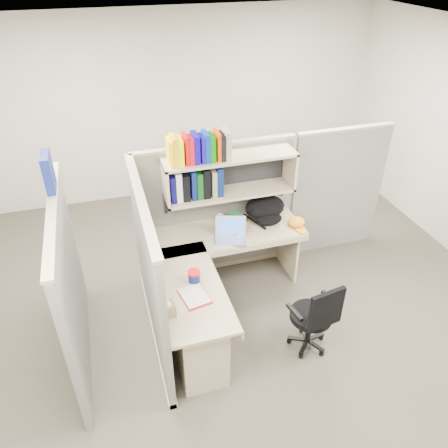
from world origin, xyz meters
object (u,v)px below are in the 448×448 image
object	(u,v)px
desk	(209,312)
snack_canister	(194,276)
laptop	(231,231)
backpack	(267,210)
task_chair	(312,326)

from	to	relation	value
desk	snack_canister	bearing A→B (deg)	123.26
laptop	backpack	world-z (taller)	backpack
desk	backpack	distance (m)	1.39
backpack	snack_canister	xyz separation A→B (m)	(-1.03, -0.79, -0.08)
laptop	snack_canister	size ratio (longest dim) A/B	2.81
laptop	snack_canister	bearing A→B (deg)	-116.28
desk	backpack	xyz separation A→B (m)	(0.93, 0.94, 0.43)
desk	task_chair	distance (m)	1.00
task_chair	snack_canister	bearing A→B (deg)	154.91
backpack	snack_canister	distance (m)	1.30
snack_canister	task_chair	xyz separation A→B (m)	(1.03, -0.48, -0.49)
laptop	snack_canister	distance (m)	0.75
laptop	task_chair	distance (m)	1.26
desk	laptop	size ratio (longest dim) A/B	5.36
desk	task_chair	world-z (taller)	task_chair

